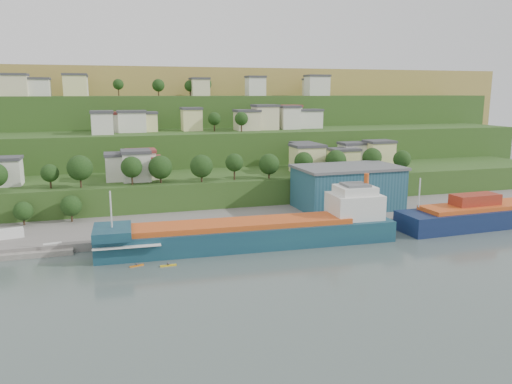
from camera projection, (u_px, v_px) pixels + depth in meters
name	position (u px, v px, depth m)	size (l,w,h in m)	color
ground	(236.00, 259.00, 111.13)	(500.00, 500.00, 0.00)	#41504A
quay	(279.00, 222.00, 143.06)	(220.00, 26.00, 4.00)	slate
hillside	(159.00, 161.00, 269.55)	(360.00, 210.90, 96.00)	#284719
cargo_ship_near	(259.00, 233.00, 120.36)	(72.01, 14.12, 18.41)	#133047
warehouse	(348.00, 187.00, 150.33)	(31.49, 19.81, 12.80)	#1E495B
caravan	(9.00, 235.00, 119.88)	(6.37, 2.65, 2.97)	white
dinghy	(53.00, 245.00, 115.71)	(4.04, 1.51, 0.81)	silver
kayak_orange	(137.00, 265.00, 106.16)	(3.04, 1.31, 0.75)	orange
kayak_yellow	(168.00, 265.00, 106.31)	(3.48, 0.74, 0.86)	gold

